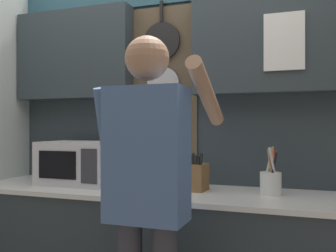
{
  "coord_description": "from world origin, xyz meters",
  "views": [
    {
      "loc": [
        0.86,
        -2.27,
        1.32
      ],
      "look_at": [
        -0.03,
        0.22,
        1.32
      ],
      "focal_mm": 40.0,
      "sensor_mm": 36.0,
      "label": 1
    }
  ],
  "objects": [
    {
      "name": "person",
      "position": [
        0.17,
        -0.6,
        1.05
      ],
      "size": [
        0.54,
        0.64,
        1.75
      ],
      "color": "#383842",
      "rests_on": "ground_plane"
    },
    {
      "name": "knife_block",
      "position": [
        0.24,
        0.04,
        0.99
      ],
      "size": [
        0.13,
        0.16,
        0.24
      ],
      "color": "brown",
      "rests_on": "base_cabinet_counter"
    },
    {
      "name": "back_wall_unit",
      "position": [
        0.01,
        0.3,
        1.51
      ],
      "size": [
        3.2,
        0.22,
        2.41
      ],
      "color": "#2D383D",
      "rests_on": "ground_plane"
    },
    {
      "name": "microwave",
      "position": [
        -0.63,
        0.04,
        1.06
      ],
      "size": [
        0.53,
        0.38,
        0.3
      ],
      "color": "silver",
      "rests_on": "base_cabinet_counter"
    },
    {
      "name": "utensil_crock",
      "position": [
        0.69,
        0.04,
        0.98
      ],
      "size": [
        0.13,
        0.13,
        0.29
      ],
      "color": "white",
      "rests_on": "base_cabinet_counter"
    }
  ]
}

